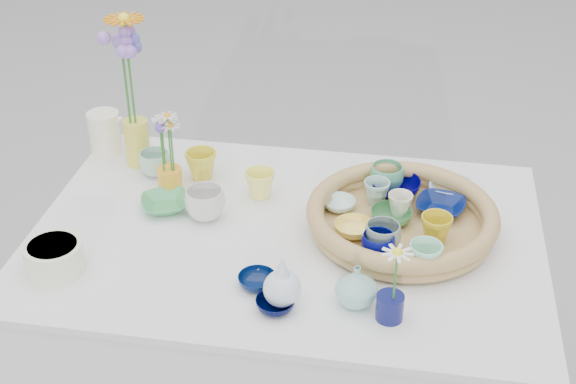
# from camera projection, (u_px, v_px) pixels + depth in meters

# --- Properties ---
(wicker_tray) EXTENTS (0.47, 0.47, 0.08)m
(wicker_tray) POSITION_uv_depth(u_px,v_px,m) (402.00, 219.00, 1.98)
(wicker_tray) COLOR #9F8146
(wicker_tray) RESTS_ON display_table
(tray_ceramic_0) EXTENTS (0.14, 0.14, 0.04)m
(tray_ceramic_0) POSITION_uv_depth(u_px,v_px,m) (395.00, 187.00, 2.10)
(tray_ceramic_0) COLOR #040052
(tray_ceramic_0) RESTS_ON wicker_tray
(tray_ceramic_1) EXTENTS (0.15, 0.15, 0.03)m
(tray_ceramic_1) POSITION_uv_depth(u_px,v_px,m) (441.00, 206.00, 2.03)
(tray_ceramic_1) COLOR #05124C
(tray_ceramic_1) RESTS_ON wicker_tray
(tray_ceramic_2) EXTENTS (0.08, 0.08, 0.07)m
(tray_ceramic_2) POSITION_uv_depth(u_px,v_px,m) (436.00, 229.00, 1.91)
(tray_ceramic_2) COLOR gold
(tray_ceramic_2) RESTS_ON wicker_tray
(tray_ceramic_3) EXTENTS (0.10, 0.10, 0.03)m
(tray_ceramic_3) POSITION_uv_depth(u_px,v_px,m) (391.00, 216.00, 1.99)
(tray_ceramic_3) COLOR #35753F
(tray_ceramic_3) RESTS_ON wicker_tray
(tray_ceramic_4) EXTENTS (0.10, 0.10, 0.07)m
(tray_ceramic_4) POSITION_uv_depth(u_px,v_px,m) (382.00, 237.00, 1.88)
(tray_ceramic_4) COLOR gray
(tray_ceramic_4) RESTS_ON wicker_tray
(tray_ceramic_5) EXTENTS (0.11, 0.11, 0.03)m
(tray_ceramic_5) POSITION_uv_depth(u_px,v_px,m) (339.00, 204.00, 2.05)
(tray_ceramic_5) COLOR #C6EFEA
(tray_ceramic_5) RESTS_ON wicker_tray
(tray_ceramic_6) EXTENTS (0.08, 0.08, 0.06)m
(tray_ceramic_6) POSITION_uv_depth(u_px,v_px,m) (377.00, 192.00, 2.06)
(tray_ceramic_6) COLOR #9AC9BC
(tray_ceramic_6) RESTS_ON wicker_tray
(tray_ceramic_7) EXTENTS (0.07, 0.07, 0.06)m
(tray_ceramic_7) POSITION_uv_depth(u_px,v_px,m) (400.00, 204.00, 2.01)
(tray_ceramic_7) COLOR white
(tray_ceramic_7) RESTS_ON wicker_tray
(tray_ceramic_8) EXTENTS (0.12, 0.12, 0.03)m
(tray_ceramic_8) POSITION_uv_depth(u_px,v_px,m) (449.00, 187.00, 2.11)
(tray_ceramic_8) COLOR #93C0EE
(tray_ceramic_8) RESTS_ON wicker_tray
(tray_ceramic_9) EXTENTS (0.08, 0.08, 0.06)m
(tray_ceramic_9) POSITION_uv_depth(u_px,v_px,m) (378.00, 246.00, 1.86)
(tray_ceramic_9) COLOR #010562
(tray_ceramic_9) RESTS_ON wicker_tray
(tray_ceramic_10) EXTENTS (0.11, 0.11, 0.03)m
(tray_ceramic_10) POSITION_uv_depth(u_px,v_px,m) (354.00, 229.00, 1.95)
(tray_ceramic_10) COLOR #FFDD5A
(tray_ceramic_10) RESTS_ON wicker_tray
(tray_ceramic_11) EXTENTS (0.10, 0.10, 0.07)m
(tray_ceramic_11) POSITION_uv_depth(u_px,v_px,m) (425.00, 258.00, 1.81)
(tray_ceramic_11) COLOR #98E8C5
(tray_ceramic_11) RESTS_ON wicker_tray
(tray_ceramic_12) EXTENTS (0.10, 0.10, 0.07)m
(tray_ceramic_12) POSITION_uv_depth(u_px,v_px,m) (387.00, 178.00, 2.11)
(tray_ceramic_12) COLOR #4BA178
(tray_ceramic_12) RESTS_ON wicker_tray
(loose_ceramic_0) EXTENTS (0.11, 0.11, 0.08)m
(loose_ceramic_0) POSITION_uv_depth(u_px,v_px,m) (201.00, 165.00, 2.20)
(loose_ceramic_0) COLOR yellow
(loose_ceramic_0) RESTS_ON display_table
(loose_ceramic_1) EXTENTS (0.11, 0.11, 0.07)m
(loose_ceramic_1) POSITION_uv_depth(u_px,v_px,m) (260.00, 184.00, 2.12)
(loose_ceramic_1) COLOR #FFF969
(loose_ceramic_1) RESTS_ON display_table
(loose_ceramic_2) EXTENTS (0.16, 0.16, 0.03)m
(loose_ceramic_2) POSITION_uv_depth(u_px,v_px,m) (166.00, 204.00, 2.08)
(loose_ceramic_2) COLOR #43A460
(loose_ceramic_2) RESTS_ON display_table
(loose_ceramic_3) EXTENTS (0.12, 0.12, 0.08)m
(loose_ceramic_3) POSITION_uv_depth(u_px,v_px,m) (205.00, 204.00, 2.03)
(loose_ceramic_3) COLOR silver
(loose_ceramic_3) RESTS_ON display_table
(loose_ceramic_4) EXTENTS (0.10, 0.10, 0.03)m
(loose_ceramic_4) POSITION_uv_depth(u_px,v_px,m) (257.00, 281.00, 1.81)
(loose_ceramic_4) COLOR #03123D
(loose_ceramic_4) RESTS_ON display_table
(loose_ceramic_5) EXTENTS (0.11, 0.11, 0.07)m
(loose_ceramic_5) POSITION_uv_depth(u_px,v_px,m) (155.00, 163.00, 2.22)
(loose_ceramic_5) COLOR #A2CAB6
(loose_ceramic_5) RESTS_ON display_table
(loose_ceramic_6) EXTENTS (0.10, 0.10, 0.03)m
(loose_ceramic_6) POSITION_uv_depth(u_px,v_px,m) (275.00, 304.00, 1.74)
(loose_ceramic_6) COLOR black
(loose_ceramic_6) RESTS_ON display_table
(fluted_bowl) EXTENTS (0.17, 0.17, 0.07)m
(fluted_bowl) POSITION_uv_depth(u_px,v_px,m) (54.00, 257.00, 1.85)
(fluted_bowl) COLOR #EFEECC
(fluted_bowl) RESTS_ON display_table
(bud_vase_paleblue) EXTENTS (0.11, 0.11, 0.13)m
(bud_vase_paleblue) POSITION_uv_depth(u_px,v_px,m) (282.00, 281.00, 1.73)
(bud_vase_paleblue) COLOR silver
(bud_vase_paleblue) RESTS_ON display_table
(bud_vase_seafoam) EXTENTS (0.11, 0.11, 0.10)m
(bud_vase_seafoam) POSITION_uv_depth(u_px,v_px,m) (356.00, 286.00, 1.74)
(bud_vase_seafoam) COLOR #89C4B6
(bud_vase_seafoam) RESTS_ON display_table
(bud_vase_cobalt) EXTENTS (0.08, 0.08, 0.06)m
(bud_vase_cobalt) POSITION_uv_depth(u_px,v_px,m) (390.00, 307.00, 1.70)
(bud_vase_cobalt) COLOR #0F134F
(bud_vase_cobalt) RESTS_ON display_table
(single_daisy) EXTENTS (0.08, 0.08, 0.14)m
(single_daisy) POSITION_uv_depth(u_px,v_px,m) (395.00, 276.00, 1.65)
(single_daisy) COLOR white
(single_daisy) RESTS_ON bud_vase_cobalt
(tall_vase_yellow) EXTENTS (0.08, 0.08, 0.13)m
(tall_vase_yellow) POSITION_uv_depth(u_px,v_px,m) (137.00, 142.00, 2.25)
(tall_vase_yellow) COLOR yellow
(tall_vase_yellow) RESTS_ON display_table
(gerbera) EXTENTS (0.15, 0.15, 0.32)m
(gerbera) POSITION_uv_depth(u_px,v_px,m) (130.00, 73.00, 2.13)
(gerbera) COLOR orange
(gerbera) RESTS_ON tall_vase_yellow
(hydrangea) EXTENTS (0.11, 0.11, 0.32)m
(hydrangea) POSITION_uv_depth(u_px,v_px,m) (126.00, 85.00, 2.15)
(hydrangea) COLOR #5F5BC8
(hydrangea) RESTS_ON tall_vase_yellow
(white_pitcher) EXTENTS (0.13, 0.09, 0.12)m
(white_pitcher) POSITION_uv_depth(u_px,v_px,m) (105.00, 133.00, 2.31)
(white_pitcher) COLOR white
(white_pitcher) RESTS_ON display_table
(daisy_cup) EXTENTS (0.07, 0.07, 0.07)m
(daisy_cup) POSITION_uv_depth(u_px,v_px,m) (170.00, 180.00, 2.14)
(daisy_cup) COLOR #FFA626
(daisy_cup) RESTS_ON display_table
(daisy_posy) EXTENTS (0.09, 0.09, 0.16)m
(daisy_posy) POSITION_uv_depth(u_px,v_px,m) (166.00, 141.00, 2.08)
(daisy_posy) COLOR silver
(daisy_posy) RESTS_ON daisy_cup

